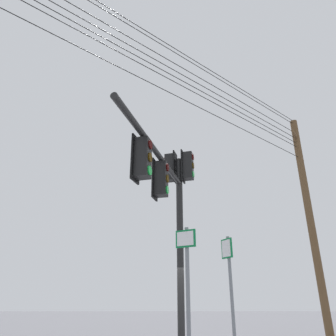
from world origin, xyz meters
TOP-DOWN VIEW (x-y plane):
  - signal_mast_assembly at (0.30, 0.69)m, footprint 1.90×4.99m
  - utility_pole_wooden at (-6.26, -5.29)m, footprint 1.10×1.71m
  - route_sign_primary at (0.06, 3.49)m, footprint 0.34×0.24m
  - route_sign_secondary at (-0.92, 2.14)m, footprint 0.17×0.36m
  - overhead_wire_span at (0.63, 0.18)m, footprint 13.81×10.96m

SIDE VIEW (x-z plane):
  - route_sign_primary at x=0.06m, z-range 0.29..3.19m
  - route_sign_secondary at x=-0.92m, z-range 0.35..3.32m
  - signal_mast_assembly at x=0.30m, z-range 1.32..7.45m
  - utility_pole_wooden at x=-6.26m, z-range 0.09..10.33m
  - overhead_wire_span at x=0.63m, z-range 8.20..10.67m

